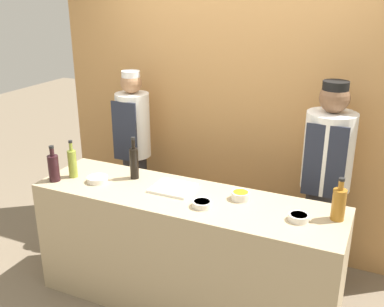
% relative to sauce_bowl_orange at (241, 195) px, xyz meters
% --- Properties ---
extents(ground_plane, '(14.00, 14.00, 0.00)m').
position_rel_sauce_bowl_orange_xyz_m(ground_plane, '(-0.38, -0.12, -0.95)').
color(ground_plane, '#756651').
extents(cabinet_wall, '(3.43, 0.18, 2.40)m').
position_rel_sauce_bowl_orange_xyz_m(cabinet_wall, '(-0.38, 0.99, 0.25)').
color(cabinet_wall, '#B7844C').
rests_on(cabinet_wall, ground_plane).
extents(counter, '(2.26, 0.62, 0.92)m').
position_rel_sauce_bowl_orange_xyz_m(counter, '(-0.38, -0.12, -0.49)').
color(counter, tan).
rests_on(counter, ground_plane).
extents(sauce_bowl_orange, '(0.13, 0.13, 0.06)m').
position_rel_sauce_bowl_orange_xyz_m(sauce_bowl_orange, '(0.00, 0.00, 0.00)').
color(sauce_bowl_orange, silver).
rests_on(sauce_bowl_orange, counter).
extents(sauce_bowl_white, '(0.13, 0.13, 0.04)m').
position_rel_sauce_bowl_orange_xyz_m(sauce_bowl_white, '(0.44, -0.14, -0.01)').
color(sauce_bowl_white, silver).
rests_on(sauce_bowl_white, counter).
extents(sauce_bowl_green, '(0.13, 0.13, 0.04)m').
position_rel_sauce_bowl_orange_xyz_m(sauce_bowl_green, '(-0.20, -0.22, -0.01)').
color(sauce_bowl_green, silver).
rests_on(sauce_bowl_green, counter).
extents(sauce_bowl_red, '(0.16, 0.16, 0.04)m').
position_rel_sauce_bowl_orange_xyz_m(sauce_bowl_red, '(-1.09, -0.17, -0.01)').
color(sauce_bowl_red, silver).
rests_on(sauce_bowl_red, counter).
extents(cutting_board, '(0.30, 0.26, 0.02)m').
position_rel_sauce_bowl_orange_xyz_m(cutting_board, '(-0.50, -0.05, -0.02)').
color(cutting_board, white).
rests_on(cutting_board, counter).
extents(bottle_soy, '(0.07, 0.07, 0.34)m').
position_rel_sauce_bowl_orange_xyz_m(bottle_soy, '(-0.87, 0.01, 0.10)').
color(bottle_soy, black).
rests_on(bottle_soy, counter).
extents(bottle_amber, '(0.09, 0.09, 0.29)m').
position_rel_sauce_bowl_orange_xyz_m(bottle_amber, '(0.66, -0.02, 0.08)').
color(bottle_amber, '#9E661E').
rests_on(bottle_amber, counter).
extents(bottle_oil, '(0.07, 0.07, 0.30)m').
position_rel_sauce_bowl_orange_xyz_m(bottle_oil, '(-1.32, -0.17, 0.09)').
color(bottle_oil, olive).
rests_on(bottle_oil, counter).
extents(bottle_wine, '(0.08, 0.08, 0.28)m').
position_rel_sauce_bowl_orange_xyz_m(bottle_wine, '(-1.40, -0.29, 0.08)').
color(bottle_wine, black).
rests_on(bottle_wine, counter).
extents(chef_left, '(0.31, 0.31, 1.63)m').
position_rel_sauce_bowl_orange_xyz_m(chef_left, '(-1.24, 0.61, -0.05)').
color(chef_left, '#28282D').
rests_on(chef_left, ground_plane).
extents(chef_right, '(0.38, 0.38, 1.68)m').
position_rel_sauce_bowl_orange_xyz_m(chef_right, '(0.49, 0.61, -0.04)').
color(chef_right, '#28282D').
rests_on(chef_right, ground_plane).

